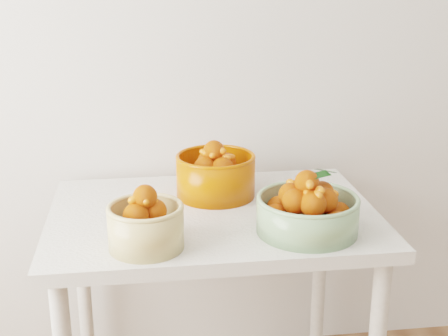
{
  "coord_description": "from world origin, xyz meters",
  "views": [
    {
      "loc": [
        -0.42,
        -0.16,
        1.48
      ],
      "look_at": [
        -0.19,
        1.51,
        0.92
      ],
      "focal_mm": 50.0,
      "sensor_mm": 36.0,
      "label": 1
    }
  ],
  "objects": [
    {
      "name": "bowl_green",
      "position": [
        0.03,
        1.41,
        0.81
      ],
      "size": [
        0.37,
        0.37,
        0.19
      ],
      "rotation": [
        0.0,
        0.0,
        -0.33
      ],
      "color": "#82A678",
      "rests_on": "table"
    },
    {
      "name": "table",
      "position": [
        -0.21,
        1.6,
        0.65
      ],
      "size": [
        1.0,
        0.7,
        0.75
      ],
      "color": "silver",
      "rests_on": "ground"
    },
    {
      "name": "bowl_orange",
      "position": [
        -0.19,
        1.74,
        0.82
      ],
      "size": [
        0.29,
        0.29,
        0.19
      ],
      "rotation": [
        0.0,
        0.0,
        0.15
      ],
      "color": "#C54306",
      "rests_on": "table"
    },
    {
      "name": "bowl_cream",
      "position": [
        -0.42,
        1.37,
        0.82
      ],
      "size": [
        0.25,
        0.25,
        0.18
      ],
      "rotation": [
        0.0,
        0.0,
        0.28
      ],
      "color": "tan",
      "rests_on": "table"
    }
  ]
}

